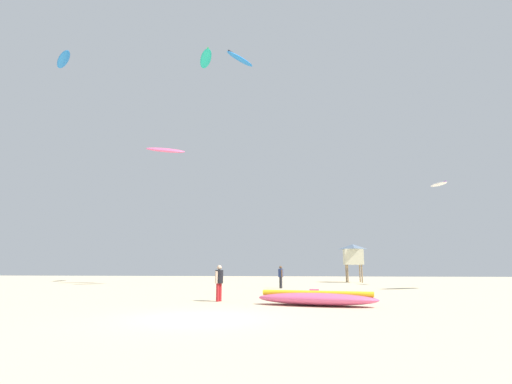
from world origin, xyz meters
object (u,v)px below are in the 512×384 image
person_midground (281,275)px  kite_aloft_4 (439,184)px  lifeguard_tower (353,254)px  cooler_box (314,292)px  kite_aloft_3 (166,150)px  kite_aloft_2 (240,59)px  kite_grounded_near (316,299)px  kite_aloft_0 (206,59)px  kite_aloft_5 (63,60)px  person_foreground (219,280)px

person_midground → kite_aloft_4: 17.78m
lifeguard_tower → cooler_box: bearing=-103.9°
lifeguard_tower → kite_aloft_3: size_ratio=1.02×
cooler_box → kite_aloft_2: bearing=127.3°
kite_grounded_near → kite_aloft_0: (-10.98, 21.62, 24.61)m
cooler_box → kite_aloft_3: (-14.38, 12.25, 13.28)m
kite_grounded_near → kite_aloft_5: bearing=149.5°
kite_grounded_near → kite_aloft_4: size_ratio=2.49×
person_foreground → kite_aloft_2: bearing=119.2°
person_midground → lifeguard_tower: 15.05m
kite_grounded_near → kite_aloft_0: size_ratio=1.20×
person_foreground → cooler_box: (4.67, 5.39, -0.84)m
kite_aloft_2 → kite_aloft_3: (-8.41, 4.42, -7.10)m
person_midground → kite_aloft_3: bearing=-50.1°
person_midground → cooler_box: (2.39, -6.77, -0.85)m
person_foreground → lifeguard_tower: 27.00m
person_midground → kite_aloft_2: bearing=-42.1°
person_midground → kite_aloft_0: kite_aloft_0 is taller
kite_aloft_3 → kite_aloft_5: size_ratio=1.15×
person_midground → kite_aloft_4: bearing=176.8°
kite_grounded_near → kite_aloft_2: (-5.87, 14.82, 20.25)m
lifeguard_tower → cooler_box: size_ratio=7.41×
lifeguard_tower → kite_aloft_4: size_ratio=1.94×
kite_aloft_3 → kite_aloft_4: kite_aloft_3 is taller
lifeguard_tower → kite_aloft_5: bearing=-153.5°
kite_aloft_4 → kite_aloft_3: bearing=-178.9°
person_midground → kite_grounded_near: (2.30, -13.75, -0.72)m
cooler_box → kite_aloft_4: kite_aloft_4 is taller
kite_aloft_4 → kite_aloft_2: bearing=-164.9°
cooler_box → kite_aloft_3: 23.09m
person_foreground → cooler_box: 7.18m
lifeguard_tower → kite_aloft_2: kite_aloft_2 is taller
kite_grounded_near → cooler_box: 6.99m
lifeguard_tower → kite_aloft_0: 27.55m
person_foreground → kite_aloft_0: size_ratio=0.39×
kite_aloft_5 → kite_aloft_3: bearing=37.1°
person_foreground → kite_aloft_0: (-6.40, 20.02, 23.91)m
kite_aloft_0 → kite_aloft_5: (-11.36, -8.46, -4.22)m
cooler_box → kite_aloft_2: (-5.97, 7.83, 20.38)m
cooler_box → kite_aloft_3: kite_aloft_3 is taller
cooler_box → kite_aloft_0: size_ratio=0.13×
person_midground → lifeguard_tower: (7.29, 13.01, 2.04)m
kite_aloft_0 → kite_aloft_2: 9.56m
kite_aloft_3 → kite_aloft_5: kite_aloft_5 is taller
kite_grounded_near → cooler_box: size_ratio=9.51×
kite_aloft_2 → kite_grounded_near: bearing=-68.4°
person_midground → cooler_box: size_ratio=3.09×
lifeguard_tower → kite_aloft_0: (-15.97, -5.14, 21.85)m
kite_aloft_5 → kite_aloft_2: bearing=5.8°
person_foreground → kite_aloft_3: 23.67m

